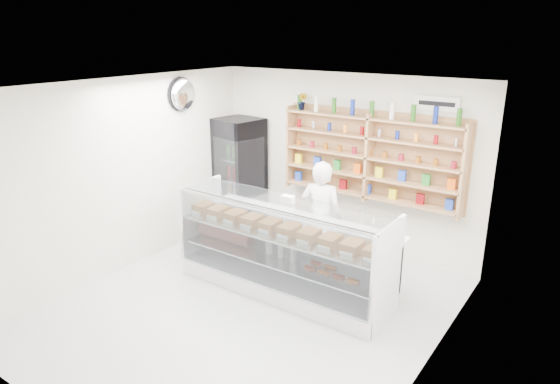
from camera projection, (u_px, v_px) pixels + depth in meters
The scene contains 8 objects.
room at pixel (246, 206), 5.97m from camera, with size 5.00×5.00×5.00m.
display_counter at pixel (284, 266), 6.76m from camera, with size 3.00×0.90×1.31m.
shop_worker at pixel (321, 218), 7.15m from camera, with size 0.61×0.40×1.68m, color silver.
drinks_cooler at pixel (240, 174), 8.77m from camera, with size 0.81×0.79×1.97m.
wall_shelving at pixel (369, 157), 7.46m from camera, with size 2.84×0.28×1.33m.
potted_plant at pixel (302, 101), 7.88m from camera, with size 0.15×0.12×0.27m, color #1E6626.
security_mirror at pixel (183, 94), 7.76m from camera, with size 0.15×0.50×0.50m, color silver.
wall_sign at pixel (437, 104), 6.81m from camera, with size 0.62×0.03×0.20m, color white.
Camera 1 is at (3.54, -4.38, 3.41)m, focal length 32.00 mm.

